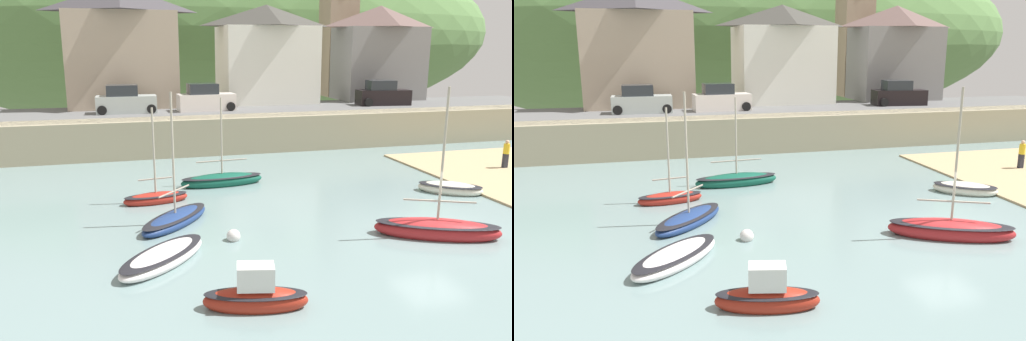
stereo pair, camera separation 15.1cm
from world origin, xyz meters
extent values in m
cube|color=gray|center=(0.00, 0.00, -0.03)|extent=(48.00, 40.00, 0.06)
cube|color=tan|center=(0.00, 17.00, 1.20)|extent=(48.00, 2.40, 2.40)
cube|color=#606060|center=(0.00, 20.70, 2.35)|extent=(48.00, 9.00, 0.10)
ellipsoid|color=#588346|center=(1.78, 55.20, 8.87)|extent=(80.00, 44.00, 25.35)
cube|color=tan|center=(-10.96, 25.20, 5.94)|extent=(8.06, 5.60, 7.09)
cube|color=white|center=(0.54, 25.20, 5.47)|extent=(7.53, 5.56, 6.13)
pyramid|color=#3F3D38|center=(0.54, 25.20, 9.38)|extent=(7.83, 5.86, 1.69)
cube|color=gray|center=(10.78, 25.20, 5.48)|extent=(7.22, 4.45, 6.16)
pyramid|color=brown|center=(10.78, 25.20, 9.45)|extent=(7.52, 4.75, 1.79)
cube|color=tan|center=(8.65, 29.20, 6.99)|extent=(2.80, 2.80, 9.18)
ellipsoid|color=#A6261C|center=(-10.05, 6.49, 0.17)|extent=(3.04, 1.38, 0.62)
ellipsoid|color=black|center=(-10.05, 6.49, 0.34)|extent=(2.98, 1.35, 0.12)
cylinder|color=#B2A893|center=(-10.05, 6.49, 2.40)|extent=(0.09, 0.09, 3.84)
cylinder|color=gray|center=(-10.05, 6.49, 1.12)|extent=(1.53, 0.29, 0.07)
ellipsoid|color=maroon|center=(-8.16, -4.02, 0.21)|extent=(3.00, 1.52, 0.76)
ellipsoid|color=black|center=(-8.16, -4.02, 0.42)|extent=(2.94, 1.49, 0.12)
cube|color=silver|center=(-8.16, -4.02, 0.92)|extent=(1.12, 0.84, 0.66)
ellipsoid|color=navy|center=(-9.52, 3.32, 0.17)|extent=(3.56, 3.82, 0.62)
ellipsoid|color=black|center=(-9.52, 3.32, 0.34)|extent=(3.49, 3.74, 0.12)
cylinder|color=#B2A893|center=(-9.52, 3.32, 2.87)|extent=(0.09, 0.09, 4.77)
cylinder|color=gray|center=(-9.52, 3.32, 1.37)|extent=(1.38, 1.56, 0.07)
ellipsoid|color=white|center=(-10.32, -0.39, 0.18)|extent=(3.69, 3.75, 0.66)
ellipsoid|color=black|center=(-10.32, -0.39, 0.36)|extent=(3.62, 3.68, 0.12)
ellipsoid|color=#12523E|center=(-6.54, 8.73, 0.22)|extent=(4.37, 1.55, 0.79)
ellipsoid|color=black|center=(-6.54, 8.73, 0.43)|extent=(4.29, 1.52, 0.12)
cylinder|color=#B2A893|center=(-6.54, 8.73, 2.54)|extent=(0.09, 0.09, 3.87)
cylinder|color=gray|center=(-6.54, 8.73, 1.28)|extent=(2.64, 0.27, 0.07)
ellipsoid|color=#A72124|center=(-0.24, -0.56, 0.24)|extent=(4.72, 3.16, 0.88)
ellipsoid|color=black|center=(-0.24, -0.56, 0.48)|extent=(4.63, 3.10, 0.12)
cylinder|color=#B2A893|center=(-0.24, -0.56, 3.12)|extent=(0.09, 0.09, 4.86)
cylinder|color=gray|center=(-0.24, -0.56, 1.38)|extent=(2.36, 1.15, 0.07)
ellipsoid|color=silver|center=(3.87, 4.45, 0.19)|extent=(3.19, 2.85, 0.70)
ellipsoid|color=black|center=(3.87, 4.45, 0.38)|extent=(3.13, 2.79, 0.12)
cube|color=#B0BCB8|center=(-10.92, 20.70, 3.00)|extent=(4.12, 1.76, 1.20)
cube|color=#282D33|center=(-11.17, 20.70, 3.95)|extent=(2.12, 1.53, 0.80)
cylinder|color=black|center=(-9.27, 21.50, 2.72)|extent=(0.64, 0.22, 0.64)
cylinder|color=black|center=(-9.27, 19.90, 2.72)|extent=(0.64, 0.22, 0.64)
cylinder|color=black|center=(-12.57, 21.50, 2.72)|extent=(0.64, 0.22, 0.64)
cylinder|color=black|center=(-12.57, 19.90, 2.72)|extent=(0.64, 0.22, 0.64)
cube|color=silver|center=(-5.28, 20.70, 3.00)|extent=(4.19, 1.93, 1.20)
cube|color=#282D33|center=(-5.53, 20.70, 3.95)|extent=(2.18, 1.62, 0.80)
cylinder|color=black|center=(-3.63, 21.50, 2.72)|extent=(0.64, 0.22, 0.64)
cylinder|color=black|center=(-3.63, 19.90, 2.72)|extent=(0.64, 0.22, 0.64)
cylinder|color=black|center=(-6.93, 21.50, 2.72)|extent=(0.64, 0.22, 0.64)
cylinder|color=black|center=(-6.93, 19.90, 2.72)|extent=(0.64, 0.22, 0.64)
cube|color=black|center=(8.95, 20.70, 3.00)|extent=(4.27, 2.17, 1.20)
cube|color=#282D33|center=(8.70, 20.70, 3.95)|extent=(2.26, 1.74, 0.80)
cylinder|color=black|center=(10.60, 21.50, 2.72)|extent=(0.64, 0.22, 0.64)
cylinder|color=black|center=(10.60, 19.90, 2.72)|extent=(0.64, 0.22, 0.64)
cylinder|color=black|center=(7.30, 21.50, 2.72)|extent=(0.64, 0.22, 0.64)
cylinder|color=black|center=(7.30, 19.90, 2.72)|extent=(0.64, 0.22, 0.64)
cube|color=#282833|center=(9.95, 7.89, 0.51)|extent=(0.28, 0.20, 0.82)
cylinder|color=gold|center=(9.95, 7.89, 1.21)|extent=(0.34, 0.34, 0.58)
sphere|color=#D1A889|center=(9.95, 7.89, 1.61)|extent=(0.22, 0.22, 0.22)
sphere|color=silver|center=(-7.66, 1.02, 0.15)|extent=(0.51, 0.51, 0.51)
camera|label=1|loc=(-11.41, -16.18, 6.88)|focal=35.84mm
camera|label=2|loc=(-11.26, -16.22, 6.88)|focal=35.84mm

